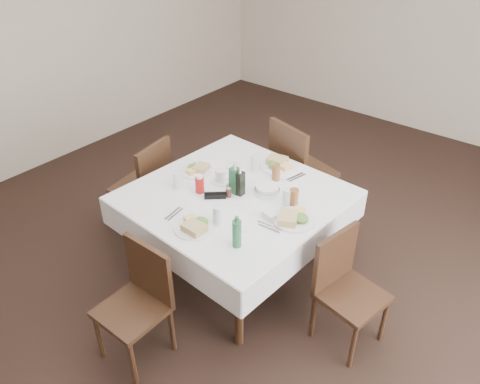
% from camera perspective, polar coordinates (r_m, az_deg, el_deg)
% --- Properties ---
extents(ground_plane, '(7.00, 7.00, 0.00)m').
position_cam_1_polar(ground_plane, '(3.88, 2.05, -9.98)').
color(ground_plane, black).
extents(room_shell, '(6.04, 7.04, 2.80)m').
position_cam_1_polar(room_shell, '(2.98, 2.71, 14.75)').
color(room_shell, beige).
rests_on(room_shell, ground).
extents(dining_table, '(1.48, 1.48, 0.76)m').
position_cam_1_polar(dining_table, '(3.47, -0.63, -1.28)').
color(dining_table, black).
rests_on(dining_table, ground).
extents(chair_north, '(0.58, 0.58, 0.99)m').
position_cam_1_polar(chair_north, '(4.20, 6.88, 3.09)').
color(chair_north, black).
rests_on(chair_north, ground).
extents(chair_south, '(0.39, 0.39, 0.83)m').
position_cam_1_polar(chair_south, '(3.11, -12.07, -12.23)').
color(chair_south, black).
rests_on(chair_south, ground).
extents(chair_east, '(0.45, 0.45, 0.82)m').
position_cam_1_polar(chair_east, '(3.21, 12.57, -10.66)').
color(chair_east, black).
rests_on(chair_east, ground).
extents(chair_west, '(0.48, 0.48, 0.89)m').
position_cam_1_polar(chair_west, '(4.14, -11.24, 1.23)').
color(chair_west, black).
rests_on(chair_west, ground).
extents(meal_north, '(0.29, 0.29, 0.06)m').
position_cam_1_polar(meal_north, '(3.77, 4.68, 3.37)').
color(meal_north, white).
rests_on(meal_north, dining_table).
extents(meal_south, '(0.28, 0.28, 0.06)m').
position_cam_1_polar(meal_south, '(3.09, -5.47, -4.12)').
color(meal_south, white).
rests_on(meal_south, dining_table).
extents(meal_east, '(0.29, 0.29, 0.06)m').
position_cam_1_polar(meal_east, '(3.17, 6.57, -3.17)').
color(meal_east, white).
rests_on(meal_east, dining_table).
extents(meal_west, '(0.24, 0.24, 0.05)m').
position_cam_1_polar(meal_west, '(3.71, -5.30, 2.74)').
color(meal_west, white).
rests_on(meal_west, dining_table).
extents(side_plate_a, '(0.14, 0.14, 0.01)m').
position_cam_1_polar(side_plate_a, '(3.77, -0.72, 3.17)').
color(side_plate_a, white).
rests_on(side_plate_a, dining_table).
extents(side_plate_b, '(0.16, 0.16, 0.01)m').
position_cam_1_polar(side_plate_b, '(3.12, 0.72, -3.99)').
color(side_plate_b, white).
rests_on(side_plate_b, dining_table).
extents(water_n, '(0.07, 0.07, 0.13)m').
position_cam_1_polar(water_n, '(3.70, 1.90, 3.61)').
color(water_n, silver).
rests_on(water_n, dining_table).
extents(water_s, '(0.07, 0.07, 0.14)m').
position_cam_1_polar(water_s, '(3.10, -2.63, -2.84)').
color(water_s, silver).
rests_on(water_s, dining_table).
extents(water_e, '(0.07, 0.07, 0.13)m').
position_cam_1_polar(water_e, '(3.30, 5.78, -0.62)').
color(water_e, silver).
rests_on(water_e, dining_table).
extents(water_w, '(0.07, 0.07, 0.13)m').
position_cam_1_polar(water_w, '(3.51, -7.59, 1.47)').
color(water_w, silver).
rests_on(water_w, dining_table).
extents(iced_tea_a, '(0.06, 0.06, 0.13)m').
position_cam_1_polar(iced_tea_a, '(3.58, 4.40, 2.38)').
color(iced_tea_a, brown).
rests_on(iced_tea_a, dining_table).
extents(iced_tea_b, '(0.06, 0.06, 0.13)m').
position_cam_1_polar(iced_tea_b, '(3.29, 6.57, -0.69)').
color(iced_tea_b, brown).
rests_on(iced_tea_b, dining_table).
extents(bread_basket, '(0.19, 0.19, 0.06)m').
position_cam_1_polar(bread_basket, '(3.43, 3.33, 0.29)').
color(bread_basket, silver).
rests_on(bread_basket, dining_table).
extents(oil_cruet_dark, '(0.06, 0.06, 0.24)m').
position_cam_1_polar(oil_cruet_dark, '(3.37, -0.03, 1.18)').
color(oil_cruet_dark, black).
rests_on(oil_cruet_dark, dining_table).
extents(oil_cruet_green, '(0.06, 0.06, 0.26)m').
position_cam_1_polar(oil_cruet_green, '(3.39, -0.66, 1.57)').
color(oil_cruet_green, '#26613C').
rests_on(oil_cruet_green, dining_table).
extents(ketchup_bottle, '(0.07, 0.07, 0.14)m').
position_cam_1_polar(ketchup_bottle, '(3.43, -4.94, 0.96)').
color(ketchup_bottle, '#AD1612').
rests_on(ketchup_bottle, dining_table).
extents(salt_shaker, '(0.03, 0.03, 0.08)m').
position_cam_1_polar(salt_shaker, '(3.42, -1.31, 0.42)').
color(salt_shaker, white).
rests_on(salt_shaker, dining_table).
extents(pepper_shaker, '(0.04, 0.04, 0.09)m').
position_cam_1_polar(pepper_shaker, '(3.38, -1.39, 0.08)').
color(pepper_shaker, '#3E2418').
rests_on(pepper_shaker, dining_table).
extents(coffee_mug, '(0.14, 0.14, 0.10)m').
position_cam_1_polar(coffee_mug, '(3.55, -2.30, 1.90)').
color(coffee_mug, white).
rests_on(coffee_mug, dining_table).
extents(sunglasses, '(0.15, 0.14, 0.03)m').
position_cam_1_polar(sunglasses, '(3.39, -3.04, -0.43)').
color(sunglasses, black).
rests_on(sunglasses, dining_table).
extents(green_bottle, '(0.06, 0.06, 0.22)m').
position_cam_1_polar(green_bottle, '(2.90, -0.39, -5.04)').
color(green_bottle, '#26613C').
rests_on(green_bottle, dining_table).
extents(sugar_caddy, '(0.11, 0.08, 0.05)m').
position_cam_1_polar(sugar_caddy, '(3.17, 3.57, -2.89)').
color(sugar_caddy, white).
rests_on(sugar_caddy, dining_table).
extents(cutlery_n, '(0.08, 0.18, 0.01)m').
position_cam_1_polar(cutlery_n, '(3.65, 6.87, 1.79)').
color(cutlery_n, silver).
rests_on(cutlery_n, dining_table).
extents(cutlery_s, '(0.06, 0.17, 0.01)m').
position_cam_1_polar(cutlery_s, '(3.25, -8.05, -2.66)').
color(cutlery_s, silver).
rests_on(cutlery_s, dining_table).
extents(cutlery_e, '(0.19, 0.06, 0.01)m').
position_cam_1_polar(cutlery_e, '(3.11, 3.50, -4.29)').
color(cutlery_e, silver).
rests_on(cutlery_e, dining_table).
extents(cutlery_w, '(0.18, 0.07, 0.01)m').
position_cam_1_polar(cutlery_w, '(3.78, -4.74, 3.15)').
color(cutlery_w, silver).
rests_on(cutlery_w, dining_table).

